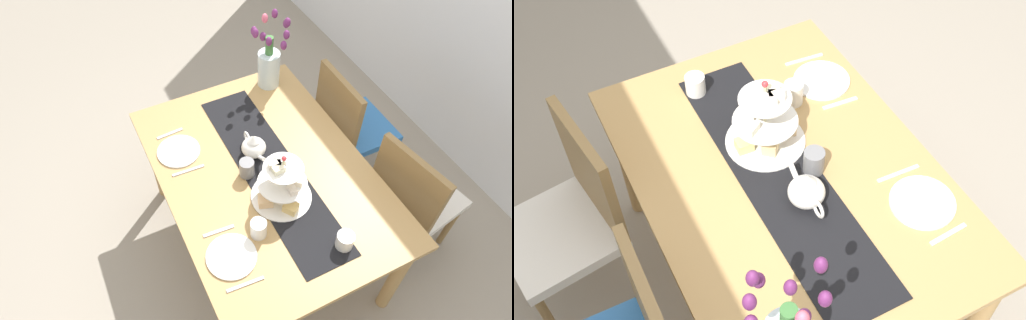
# 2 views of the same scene
# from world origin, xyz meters

# --- Properties ---
(ground_plane) EXTENTS (8.00, 8.00, 0.00)m
(ground_plane) POSITION_xyz_m (0.00, 0.00, 0.00)
(ground_plane) COLOR gray
(dining_table) EXTENTS (1.46, 1.03, 0.73)m
(dining_table) POSITION_xyz_m (0.00, 0.00, 0.63)
(dining_table) COLOR tan
(dining_table) RESTS_ON ground_plane
(chair_left) EXTENTS (0.42, 0.42, 0.91)m
(chair_left) POSITION_xyz_m (-0.27, 0.74, 0.50)
(chair_left) COLOR olive
(chair_left) RESTS_ON ground_plane
(chair_right) EXTENTS (0.48, 0.48, 0.91)m
(chair_right) POSITION_xyz_m (0.36, 0.74, 0.50)
(chair_right) COLOR olive
(chair_right) RESTS_ON ground_plane
(table_runner) EXTENTS (1.22, 0.28, 0.00)m
(table_runner) POSITION_xyz_m (0.00, 0.03, 0.74)
(table_runner) COLOR black
(table_runner) RESTS_ON dining_table
(tiered_cake_stand) EXTENTS (0.30, 0.30, 0.30)m
(tiered_cake_stand) POSITION_xyz_m (0.18, 0.00, 0.83)
(tiered_cake_stand) COLOR beige
(tiered_cake_stand) RESTS_ON table_runner
(teapot) EXTENTS (0.24, 0.13, 0.14)m
(teapot) POSITION_xyz_m (-0.14, 0.00, 0.79)
(teapot) COLOR white
(teapot) RESTS_ON table_runner
(tulip_vase) EXTENTS (0.23, 0.25, 0.44)m
(tulip_vase) POSITION_xyz_m (-0.61, 0.33, 0.89)
(tulip_vase) COLOR silver
(tulip_vase) RESTS_ON dining_table
(cream_jug) EXTENTS (0.08, 0.08, 0.08)m
(cream_jug) POSITION_xyz_m (0.53, 0.13, 0.78)
(cream_jug) COLOR white
(cream_jug) RESTS_ON dining_table
(dinner_plate_left) EXTENTS (0.23, 0.23, 0.01)m
(dinner_plate_left) POSITION_xyz_m (-0.33, -0.35, 0.74)
(dinner_plate_left) COLOR white
(dinner_plate_left) RESTS_ON dining_table
(fork_left) EXTENTS (0.03, 0.15, 0.01)m
(fork_left) POSITION_xyz_m (-0.47, -0.35, 0.74)
(fork_left) COLOR silver
(fork_left) RESTS_ON dining_table
(knife_left) EXTENTS (0.02, 0.17, 0.01)m
(knife_left) POSITION_xyz_m (-0.18, -0.35, 0.74)
(knife_left) COLOR silver
(knife_left) RESTS_ON dining_table
(dinner_plate_right) EXTENTS (0.23, 0.23, 0.01)m
(dinner_plate_right) POSITION_xyz_m (0.36, -0.35, 0.74)
(dinner_plate_right) COLOR white
(dinner_plate_right) RESTS_ON dining_table
(fork_right) EXTENTS (0.03, 0.15, 0.01)m
(fork_right) POSITION_xyz_m (0.22, -0.35, 0.74)
(fork_right) COLOR silver
(fork_right) RESTS_ON dining_table
(knife_right) EXTENTS (0.03, 0.17, 0.01)m
(knife_right) POSITION_xyz_m (0.51, -0.35, 0.74)
(knife_right) COLOR silver
(knife_right) RESTS_ON dining_table
(mug_grey) EXTENTS (0.08, 0.08, 0.09)m
(mug_grey) POSITION_xyz_m (-0.03, -0.09, 0.79)
(mug_grey) COLOR slate
(mug_grey) RESTS_ON table_runner
(mug_white_text) EXTENTS (0.08, 0.08, 0.09)m
(mug_white_text) POSITION_xyz_m (0.31, -0.19, 0.78)
(mug_white_text) COLOR white
(mug_white_text) RESTS_ON dining_table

